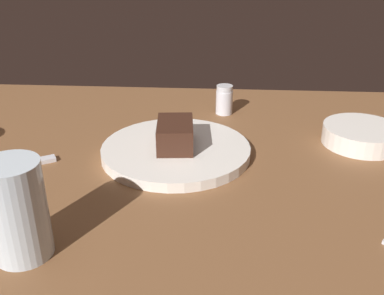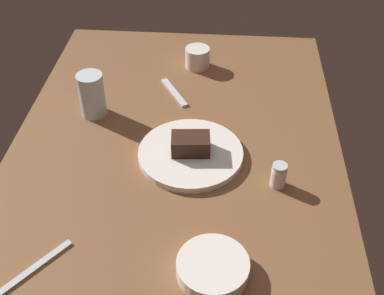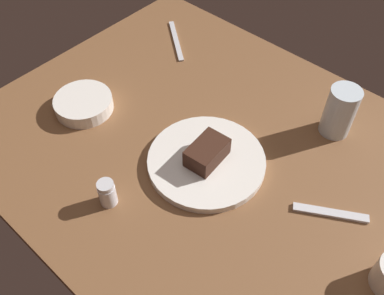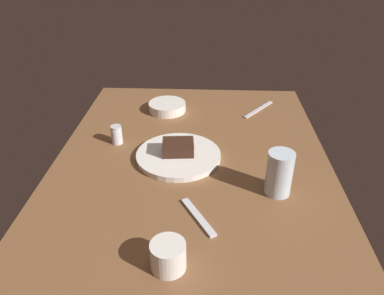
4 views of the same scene
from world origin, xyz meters
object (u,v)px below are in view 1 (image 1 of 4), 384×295
Objects in this scene: side_bowl at (362,135)px; dessert_spoon at (9,167)px; chocolate_cake_slice at (175,134)px; salt_shaker at (224,100)px; water_glass at (17,210)px; dessert_plate at (176,150)px.

dessert_spoon is at bearing 13.01° from side_bowl.
side_bowl is at bearing -168.26° from chocolate_cake_slice.
salt_shaker is 0.50× the size of water_glass.
chocolate_cake_slice reaches higher than dessert_plate.
water_glass is 0.82× the size of dessert_spoon.
chocolate_cake_slice is at bearing 11.74° from side_bowl.
dessert_spoon is at bearing -61.42° from water_glass.
water_glass is 60.63cm from side_bowl.
dessert_plate is 27.92cm from dessert_spoon.
chocolate_cake_slice reaches higher than side_bowl.
water_glass is (15.59, 27.83, 2.21)cm from chocolate_cake_slice.
chocolate_cake_slice is at bearing 67.97° from salt_shaker.
chocolate_cake_slice is at bearing -3.56° from dessert_plate.
dessert_plate reaches higher than dessert_spoon.
side_bowl reaches higher than dessert_spoon.
water_glass is (15.67, 27.83, 5.30)cm from dessert_plate.
water_glass is at bearing 60.75° from chocolate_cake_slice.
side_bowl is at bearing 151.29° from salt_shaker.
dessert_spoon is (27.02, 7.00, -0.52)cm from dessert_plate.
salt_shaker is at bearing 7.82° from dessert_spoon.
dessert_plate is 2.11× the size of water_glass.
salt_shaker reaches higher than dessert_spoon.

